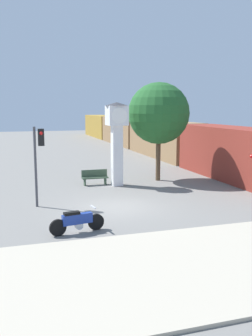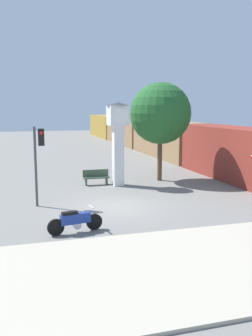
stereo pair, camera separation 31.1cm
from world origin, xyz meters
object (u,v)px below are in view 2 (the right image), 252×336
freight_train (145,134)px  traffic_light (38,152)px  bench (96,177)px  motorcycle (75,221)px  clock_tower (118,131)px  street_tree (160,113)px

freight_train → traffic_light: size_ratio=13.31×
bench → traffic_light: bearing=-130.7°
traffic_light → motorcycle: bearing=-76.6°
clock_tower → street_tree: bearing=14.3°
clock_tower → bench: size_ratio=3.12×
clock_tower → motorcycle: bearing=-115.6°
freight_train → bench: bearing=-117.5°
traffic_light → clock_tower: bearing=36.8°
clock_tower → freight_train: 20.11m
freight_train → traffic_light: bearing=-120.3°
freight_train → motorcycle: bearing=-114.2°
freight_train → traffic_light: traffic_light is taller
motorcycle → freight_train: freight_train is taller
motorcycle → bench: 8.92m
motorcycle → traffic_light: bearing=93.0°
traffic_light → bench: (3.60, 4.20, -2.15)m
clock_tower → street_tree: street_tree is taller
motorcycle → street_tree: (6.81, 8.74, 3.85)m
freight_train → bench: freight_train is taller
clock_tower → freight_train: bearing=66.4°
motorcycle → freight_train: 28.92m
street_tree → clock_tower: bearing=-165.7°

